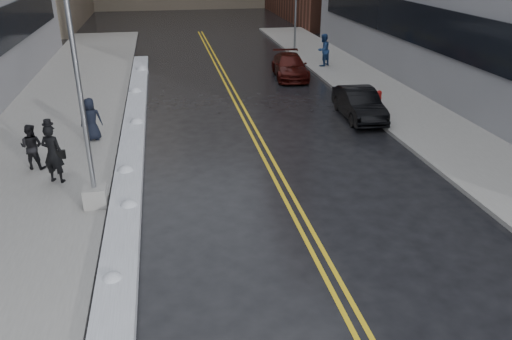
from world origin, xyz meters
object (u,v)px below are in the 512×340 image
car_maroon (290,66)px  fire_hydrant (379,97)px  pedestrian_c (91,119)px  pedestrian_east (323,50)px  pedestrian_fedora (53,154)px  pedestrian_b (32,147)px  car_black (359,104)px  traffic_signal (296,4)px  lamppost (85,129)px

car_maroon → fire_hydrant: bearing=-62.6°
pedestrian_c → pedestrian_east: (12.95, 11.07, 0.15)m
pedestrian_fedora → pedestrian_b: pedestrian_fedora is taller
car_black → traffic_signal: bearing=89.4°
lamppost → pedestrian_fedora: 2.78m
pedestrian_b → car_black: (13.15, 3.52, -0.26)m
car_black → pedestrian_c: bearing=-171.7°
pedestrian_fedora → car_black: bearing=-136.2°
pedestrian_east → car_maroon: bearing=-0.8°
pedestrian_east → car_black: size_ratio=0.49×
fire_hydrant → pedestrian_east: 8.78m
fire_hydrant → traffic_signal: traffic_signal is taller
car_maroon → pedestrian_c: bearing=-132.6°
lamppost → fire_hydrant: 14.81m
car_maroon → pedestrian_fedora: bearing=-124.8°
fire_hydrant → car_maroon: size_ratio=0.16×
pedestrian_b → lamppost: bearing=140.9°
traffic_signal → car_black: size_ratio=1.46×
fire_hydrant → pedestrian_east: pedestrian_east is taller
lamppost → pedestrian_b: size_ratio=4.81×
fire_hydrant → pedestrian_b: pedestrian_b is taller
fire_hydrant → car_black: car_black is taller
fire_hydrant → pedestrian_c: pedestrian_c is taller
pedestrian_b → pedestrian_c: (1.68, 2.48, 0.05)m
pedestrian_c → car_maroon: pedestrian_c is taller
fire_hydrant → car_maroon: bearing=111.5°
pedestrian_c → pedestrian_east: 17.04m
traffic_signal → car_maroon: bearing=-106.8°
traffic_signal → pedestrian_b: 23.66m
car_black → car_maroon: 8.16m
pedestrian_c → pedestrian_east: size_ratio=0.85×
pedestrian_fedora → pedestrian_b: size_ratio=1.23×
lamppost → car_black: bearing=31.9°
traffic_signal → pedestrian_east: 5.72m
traffic_signal → pedestrian_fedora: (-13.22, -20.06, -2.27)m
car_maroon → pedestrian_east: bearing=42.4°
fire_hydrant → car_maroon: car_maroon is taller
lamppost → traffic_signal: (11.80, 22.00, 0.87)m
pedestrian_fedora → pedestrian_b: (-0.93, 1.27, -0.18)m
pedestrian_b → car_black: size_ratio=0.39×
car_maroon → pedestrian_b: bearing=-130.0°
pedestrian_east → pedestrian_b: bearing=5.6°
lamppost → pedestrian_b: lamppost is taller
traffic_signal → pedestrian_b: (-14.15, -18.79, -2.46)m
lamppost → fire_hydrant: lamppost is taller
traffic_signal → car_maroon: traffic_signal is taller
pedestrian_fedora → pedestrian_east: 20.18m
traffic_signal → pedestrian_fedora: size_ratio=3.07×
pedestrian_fedora → car_black: 13.13m
pedestrian_c → car_black: size_ratio=0.41×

